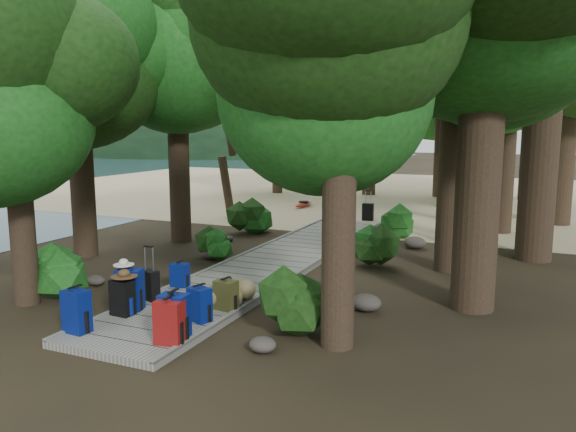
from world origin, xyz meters
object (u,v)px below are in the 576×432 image
at_px(backpack_right_c, 200,302).
at_px(lone_suitcase_on_sand, 368,212).
at_px(backpack_right_d, 226,293).
at_px(backpack_left_b, 122,295).
at_px(suitcase_on_boardwalk, 150,285).
at_px(backpack_left_a, 76,309).
at_px(backpack_right_a, 169,320).
at_px(kayak, 304,203).
at_px(backpack_right_b, 174,314).
at_px(backpack_left_d, 180,274).
at_px(sun_lounger, 469,208).
at_px(duffel_right_khaki, 231,293).
at_px(backpack_left_c, 130,287).

xyz_separation_m(backpack_right_c, lone_suitcase_on_sand, (-0.33, 11.22, -0.11)).
bearing_deg(backpack_right_d, backpack_right_c, -90.12).
relative_size(backpack_left_b, suitcase_on_boardwalk, 1.21).
height_order(backpack_left_a, backpack_right_d, backpack_left_a).
relative_size(backpack_right_a, kayak, 0.24).
bearing_deg(kayak, backpack_right_b, -73.99).
bearing_deg(backpack_right_c, backpack_left_d, 152.03).
xyz_separation_m(backpack_left_d, backpack_right_c, (1.43, -1.54, 0.05)).
relative_size(lone_suitcase_on_sand, sun_lounger, 0.31).
bearing_deg(backpack_left_b, kayak, 103.73).
relative_size(backpack_right_c, duffel_right_khaki, 1.02).
bearing_deg(duffel_right_khaki, suitcase_on_boardwalk, 166.07).
height_order(backpack_left_b, backpack_right_a, backpack_right_a).
distance_m(backpack_left_b, duffel_right_khaki, 1.85).
xyz_separation_m(backpack_left_c, backpack_right_b, (1.49, -0.83, -0.02)).
relative_size(backpack_right_a, backpack_right_c, 1.16).
distance_m(backpack_left_b, kayak, 13.80).
bearing_deg(backpack_right_b, lone_suitcase_on_sand, 86.40).
xyz_separation_m(backpack_right_d, duffel_right_khaki, (-0.08, 0.31, -0.08)).
relative_size(backpack_right_a, lone_suitcase_on_sand, 1.21).
xyz_separation_m(backpack_right_a, backpack_right_d, (-0.02, 1.66, -0.07)).
distance_m(backpack_right_c, kayak, 13.82).
bearing_deg(backpack_right_a, backpack_left_a, 178.75).
bearing_deg(lone_suitcase_on_sand, suitcase_on_boardwalk, -99.48).
height_order(backpack_left_c, suitcase_on_boardwalk, backpack_left_c).
bearing_deg(duffel_right_khaki, backpack_left_a, -153.20).
height_order(backpack_left_b, suitcase_on_boardwalk, backpack_left_b).
xyz_separation_m(backpack_right_b, backpack_right_c, (-0.09, 0.82, -0.07)).
relative_size(backpack_right_a, duffel_right_khaki, 1.18).
bearing_deg(backpack_left_a, backpack_right_b, 18.68).
bearing_deg(backpack_right_d, backpack_left_c, -147.96).
relative_size(backpack_left_c, backpack_left_d, 1.55).
relative_size(backpack_left_c, backpack_right_b, 1.04).
bearing_deg(backpack_right_b, backpack_left_b, 153.27).
bearing_deg(backpack_left_c, backpack_right_a, -49.22).
bearing_deg(backpack_left_b, lone_suitcase_on_sand, 89.35).
bearing_deg(backpack_right_d, duffel_right_khaki, 112.15).
xyz_separation_m(backpack_right_b, lone_suitcase_on_sand, (-0.42, 12.03, -0.18)).
bearing_deg(backpack_right_b, backpack_left_c, 145.28).
bearing_deg(lone_suitcase_on_sand, sun_lounger, 31.96).
distance_m(backpack_left_c, kayak, 13.51).
xyz_separation_m(backpack_left_c, kayak, (-2.18, 13.33, -0.34)).
xyz_separation_m(backpack_left_b, backpack_right_c, (1.34, 0.27, -0.03)).
distance_m(backpack_left_d, backpack_right_d, 1.76).
relative_size(backpack_left_d, sun_lounger, 0.27).
bearing_deg(suitcase_on_boardwalk, sun_lounger, 90.49).
bearing_deg(backpack_left_c, lone_suitcase_on_sand, 68.60).
xyz_separation_m(backpack_right_c, kayak, (-3.58, 13.35, -0.26)).
bearing_deg(sun_lounger, backpack_left_a, -111.45).
height_order(backpack_left_c, duffel_right_khaki, backpack_left_c).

